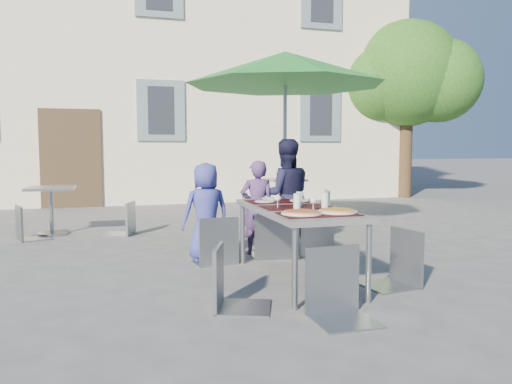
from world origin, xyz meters
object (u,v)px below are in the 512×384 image
object	(u,v)px
pizza_near_right	(337,211)
child_2	(285,195)
child_0	(206,211)
patio_umbrella	(285,70)
child_1	(257,208)
chair_4	(398,223)
chair_5	(339,240)
pizza_near_left	(302,212)
bg_chair_l_1	(250,188)
dining_table	(297,213)
cafe_table_0	(51,202)
chair_2	(318,213)
bg_chair_r_1	(322,187)
chair_3	(231,239)
cafe_table_1	(285,191)
chair_0	(216,210)
chair_1	(272,207)
bg_chair_l_0	(26,201)
bg_chair_r_0	(124,198)

from	to	relation	value
pizza_near_right	child_2	xyz separation A→B (m)	(0.17, 1.91, -0.04)
child_0	patio_umbrella	size ratio (longest dim) A/B	0.39
child_1	chair_4	bearing A→B (deg)	126.92
pizza_near_right	chair_5	size ratio (longest dim) A/B	0.34
pizza_near_left	bg_chair_l_1	distance (m)	4.82
dining_table	pizza_near_right	world-z (taller)	pizza_near_right
chair_4	cafe_table_0	world-z (taller)	chair_4
pizza_near_right	child_1	bearing A→B (deg)	97.34
chair_2	bg_chair_r_1	distance (m)	3.30
chair_3	patio_umbrella	xyz separation A→B (m)	(1.56, 3.09, 1.90)
patio_umbrella	cafe_table_1	distance (m)	2.95
chair_0	patio_umbrella	world-z (taller)	patio_umbrella
chair_1	bg_chair_l_0	world-z (taller)	chair_1
child_0	chair_5	bearing A→B (deg)	98.12
pizza_near_right	child_1	world-z (taller)	child_1
pizza_near_right	cafe_table_0	bearing A→B (deg)	125.79
pizza_near_left	child_1	bearing A→B (deg)	86.30
cafe_table_0	bg_chair_l_0	world-z (taller)	bg_chair_l_0
chair_5	bg_chair_r_1	world-z (taller)	chair_5
chair_5	cafe_table_0	size ratio (longest dim) A/B	1.41
chair_0	chair_5	size ratio (longest dim) A/B	1.01
chair_5	bg_chair_r_0	bearing A→B (deg)	109.54
child_0	pizza_near_right	bearing A→B (deg)	111.12
cafe_table_0	bg_chair_r_1	size ratio (longest dim) A/B	0.73
dining_table	child_0	size ratio (longest dim) A/B	1.58
chair_5	patio_umbrella	size ratio (longest dim) A/B	0.35
child_2	chair_0	distance (m)	1.12
cafe_table_0	cafe_table_1	xyz separation A→B (m)	(4.14, 0.95, -0.01)
chair_3	pizza_near_right	bearing A→B (deg)	9.27
pizza_near_left	child_0	world-z (taller)	child_0
chair_1	bg_chair_r_1	distance (m)	3.53
dining_table	bg_chair_l_1	distance (m)	4.29
chair_2	patio_umbrella	xyz separation A→B (m)	(0.07, 1.42, 1.96)
child_2	dining_table	bearing A→B (deg)	82.50
pizza_near_left	chair_5	world-z (taller)	chair_5
cafe_table_0	bg_chair_l_1	size ratio (longest dim) A/B	0.75
dining_table	chair_5	xyz separation A→B (m)	(-0.07, -1.13, -0.07)
dining_table	pizza_near_right	size ratio (longest dim) A/B	5.08
pizza_near_left	bg_chair_r_0	world-z (taller)	bg_chair_r_0
child_1	cafe_table_0	world-z (taller)	child_1
pizza_near_right	child_0	size ratio (longest dim) A/B	0.31
cafe_table_0	cafe_table_1	size ratio (longest dim) A/B	1.01
child_0	bg_chair_r_1	distance (m)	3.92
chair_3	bg_chair_r_1	size ratio (longest dim) A/B	0.98
chair_5	bg_chair_l_0	distance (m)	5.21
child_1	cafe_table_1	bearing A→B (deg)	-105.78
chair_4	bg_chair_r_0	distance (m)	4.45
cafe_table_0	bg_chair_l_0	bearing A→B (deg)	-132.14
pizza_near_left	child_2	bearing A→B (deg)	74.83
bg_chair_l_0	bg_chair_r_1	world-z (taller)	bg_chair_r_1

